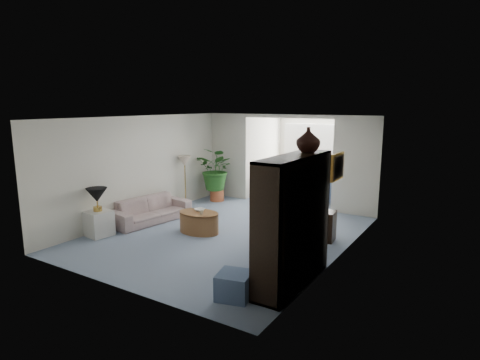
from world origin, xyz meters
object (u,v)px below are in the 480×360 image
Objects in this scene: wingback_chair at (285,221)px; sunroom_chair_blue at (328,190)px; sunroom_chair_maroon at (281,184)px; coffee_cup at (201,212)px; cabinet_urn at (308,140)px; coffee_table at (199,222)px; framed_picture at (338,167)px; table_lamp at (97,195)px; end_table at (99,223)px; ottoman at (234,285)px; sofa at (151,210)px; coffee_bowl at (200,210)px; sunroom_table at (313,185)px; floor_lamp at (185,161)px; plant_pot at (217,195)px; entertainment_cabinet at (293,221)px; side_table_dark at (322,225)px.

wingback_chair is 1.11× the size of sunroom_chair_blue.
coffee_cup is at bearing 8.54° from sunroom_chair_maroon.
coffee_table is at bearing 165.02° from cabinet_urn.
framed_picture is 4.98m from table_lamp.
ottoman is (3.98, -0.82, -0.08)m from end_table.
sofa is 1.49m from table_lamp.
cabinet_urn is at bearing -16.59° from coffee_bowl.
sunroom_chair_maroon reaches higher than sunroom_table.
floor_lamp is at bearing 161.74° from framed_picture.
plant_pot is 0.50× the size of sunroom_chair_maroon.
plant_pot is at bearing 127.61° from ottoman.
end_table is at bearing -179.14° from entertainment_cabinet.
coffee_table reaches higher than plant_pot.
coffee_cup is (-2.88, -0.18, -1.21)m from framed_picture.
wingback_chair is 2.07× the size of plant_pot.
sunroom_chair_maroon is at bearing 73.66° from table_lamp.
entertainment_cabinet is 2.51× the size of sunroom_chair_maroon.
table_lamp is 3.00m from floor_lamp.
entertainment_cabinet is (4.48, 0.07, 0.74)m from end_table.
sunroom_table is at bearing 81.35° from coffee_bowl.
coffee_bowl is 0.55× the size of cabinet_urn.
cabinet_urn is (4.48, 0.57, 1.95)m from end_table.
table_lamp is 4.00m from wingback_chair.
sunroom_chair_maroon reaches higher than coffee_table.
coffee_table is 0.47× the size of entertainment_cabinet.
entertainment_cabinet is at bearing 0.86° from table_lamp.
side_table_dark is at bearing 123.14° from framed_picture.
ottoman is (-0.50, -1.39, -2.04)m from cabinet_urn.
end_table is at bearing -141.85° from coffee_table.
floor_lamp is 0.45× the size of sunroom_chair_maroon.
side_table_dark is at bearing -23.22° from plant_pot.
coffee_bowl reaches higher than coffee_table.
sofa is at bearing 150.54° from sunroom_chair_blue.
coffee_bowl is at bearing -9.91° from wingback_chair.
plant_pot is at bearing 117.42° from coffee_bowl.
coffee_table is 3.14m from ottoman.
sofa reaches higher than ottoman.
plant_pot is (0.14, 2.55, -0.13)m from sofa.
ottoman is (2.35, -2.24, -0.29)m from coffee_bowl.
wingback_chair is (3.45, 1.96, -0.51)m from table_lamp.
cabinet_urn is (0.33, -1.70, 1.92)m from side_table_dark.
table_lamp is 0.22× the size of entertainment_cabinet.
side_table_dark is 0.77× the size of sunroom_chair_maroon.
coffee_bowl is at bearing 179.69° from framed_picture.
floor_lamp is 0.43× the size of wingback_chair.
coffee_table is at bearing -62.62° from plant_pot.
sofa is 0.98× the size of entertainment_cabinet.
sunroom_chair_maroon is (-2.87, 4.92, -1.86)m from cabinet_urn.
side_table_dark is at bearing 86.82° from ottoman.
floor_lamp is 4.16m from sunroom_chair_blue.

